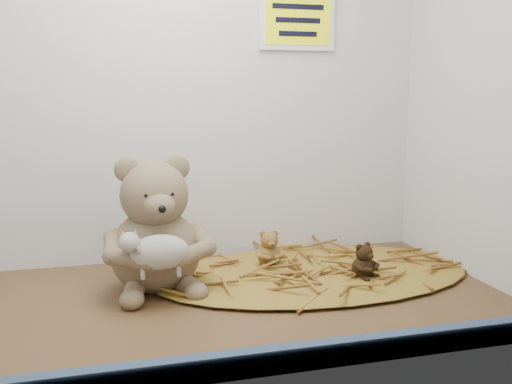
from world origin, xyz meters
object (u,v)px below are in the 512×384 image
object	(u,v)px
toy_lamb	(160,252)
mini_teddy_tan	(269,246)
main_teddy	(155,224)
mini_teddy_brown	(363,259)

from	to	relation	value
toy_lamb	mini_teddy_tan	size ratio (longest dim) A/B	1.78
main_teddy	mini_teddy_tan	xyz separation A→B (cm)	(25.15, 6.03, -8.06)
main_teddy	mini_teddy_tan	distance (cm)	27.09
mini_teddy_tan	mini_teddy_brown	xyz separation A→B (cm)	(16.42, -12.91, -0.30)
mini_teddy_tan	mini_teddy_brown	bearing A→B (deg)	-37.03
toy_lamb	mini_teddy_brown	xyz separation A→B (cm)	(41.56, 2.68, -5.23)
mini_teddy_tan	mini_teddy_brown	size ratio (longest dim) A/B	1.08
mini_teddy_tan	mini_teddy_brown	distance (cm)	20.89
main_teddy	mini_teddy_brown	world-z (taller)	main_teddy
toy_lamb	mini_teddy_tan	bearing A→B (deg)	31.79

